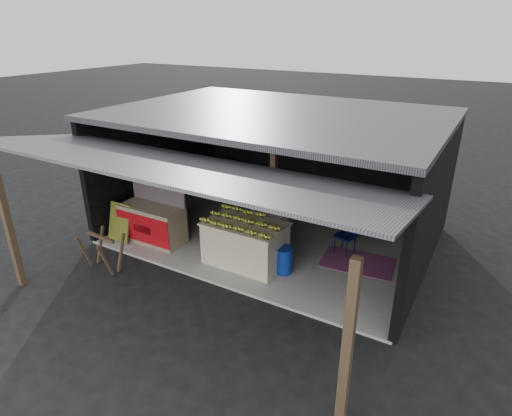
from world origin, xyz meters
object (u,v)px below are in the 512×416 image
Objects in this scene: banana_table at (245,243)px; plastic_chair at (348,232)px; neighbor_stall at (153,222)px; sawhorse at (102,248)px; water_barrel at (284,261)px; white_crate at (266,231)px.

plastic_chair is at bearing 42.48° from banana_table.
neighbor_stall is 1.46m from sawhorse.
neighbor_stall is 4.47m from plastic_chair.
banana_table is 2.42m from neighbor_stall.
neighbor_stall is 1.88× the size of plastic_chair.
neighbor_stall reaches higher than banana_table.
white_crate is at bearing 138.78° from water_barrel.
plastic_chair is at bearing 60.82° from water_barrel.
sawhorse is at bearing -140.85° from white_crate.
neighbor_stall is (-2.41, -0.19, 0.01)m from banana_table.
neighbor_stall is 3.01× the size of water_barrel.
white_crate reaches higher than plastic_chair.
water_barrel is (0.88, 0.07, -0.20)m from banana_table.
banana_table is at bearing 3.92° from neighbor_stall.
white_crate is at bearing 46.47° from sawhorse.
plastic_chair is (1.61, 0.80, 0.04)m from white_crate.
neighbor_stall reaches higher than sawhorse.
neighbor_stall is at bearing -142.33° from plastic_chair.
sawhorse is at bearing -92.50° from neighbor_stall.
white_crate is 1.06m from water_barrel.
neighbor_stall is (-2.51, -0.94, 0.03)m from white_crate.
water_barrel is at bearing -104.42° from plastic_chair.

